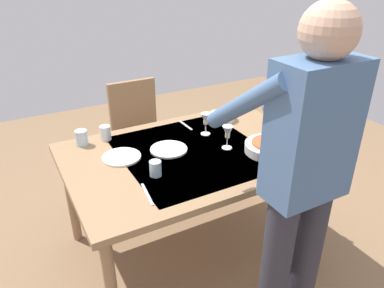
# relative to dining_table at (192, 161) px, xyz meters

# --- Properties ---
(ground_plane) EXTENTS (6.00, 6.00, 0.00)m
(ground_plane) POSITION_rel_dining_table_xyz_m (0.00, 0.00, -0.68)
(ground_plane) COLOR #846647
(dining_table) EXTENTS (1.52, 1.04, 0.74)m
(dining_table) POSITION_rel_dining_table_xyz_m (0.00, 0.00, 0.00)
(dining_table) COLOR #93704C
(dining_table) RESTS_ON ground_plane
(chair_near) EXTENTS (0.40, 0.40, 0.91)m
(chair_near) POSITION_rel_dining_table_xyz_m (0.02, -0.90, -0.15)
(chair_near) COLOR brown
(chair_near) RESTS_ON ground_plane
(person_server) EXTENTS (0.42, 0.61, 1.69)m
(person_server) POSITION_rel_dining_table_xyz_m (-0.12, 0.78, 0.29)
(person_server) COLOR #2D2D38
(person_server) RESTS_ON ground_plane
(wine_bottle) EXTENTS (0.07, 0.07, 0.30)m
(wine_bottle) POSITION_rel_dining_table_xyz_m (-0.67, -0.01, 0.18)
(wine_bottle) COLOR black
(wine_bottle) RESTS_ON dining_table
(wine_glass_left) EXTENTS (0.07, 0.07, 0.15)m
(wine_glass_left) POSITION_rel_dining_table_xyz_m (-0.21, 0.07, 0.17)
(wine_glass_left) COLOR white
(wine_glass_left) RESTS_ON dining_table
(wine_glass_right) EXTENTS (0.07, 0.07, 0.15)m
(wine_glass_right) POSITION_rel_dining_table_xyz_m (-0.20, -0.17, 0.17)
(wine_glass_right) COLOR white
(wine_glass_right) RESTS_ON dining_table
(water_cup_near_left) EXTENTS (0.08, 0.08, 0.10)m
(water_cup_near_left) POSITION_rel_dining_table_xyz_m (0.57, -0.41, 0.12)
(water_cup_near_left) COLOR silver
(water_cup_near_left) RESTS_ON dining_table
(water_cup_near_right) EXTENTS (0.07, 0.07, 0.10)m
(water_cup_near_right) POSITION_rel_dining_table_xyz_m (0.42, -0.41, 0.12)
(water_cup_near_right) COLOR silver
(water_cup_near_right) RESTS_ON dining_table
(water_cup_far_left) EXTENTS (0.07, 0.07, 0.09)m
(water_cup_far_left) POSITION_rel_dining_table_xyz_m (0.31, 0.15, 0.11)
(water_cup_far_left) COLOR silver
(water_cup_far_left) RESTS_ON dining_table
(serving_bowl_pasta) EXTENTS (0.30, 0.30, 0.07)m
(serving_bowl_pasta) POSITION_rel_dining_table_xyz_m (-0.41, 0.23, 0.10)
(serving_bowl_pasta) COLOR white
(serving_bowl_pasta) RESTS_ON dining_table
(side_bowl_salad) EXTENTS (0.18, 0.18, 0.07)m
(side_bowl_salad) POSITION_rel_dining_table_xyz_m (-0.43, -0.32, 0.10)
(side_bowl_salad) COLOR white
(side_bowl_salad) RESTS_ON dining_table
(dinner_plate_near) EXTENTS (0.23, 0.23, 0.01)m
(dinner_plate_near) POSITION_rel_dining_table_xyz_m (0.41, -0.13, 0.07)
(dinner_plate_near) COLOR white
(dinner_plate_near) RESTS_ON dining_table
(dinner_plate_far) EXTENTS (0.23, 0.23, 0.01)m
(dinner_plate_far) POSITION_rel_dining_table_xyz_m (0.12, -0.08, 0.07)
(dinner_plate_far) COLOR white
(dinner_plate_far) RESTS_ON dining_table
(table_knife) EXTENTS (0.04, 0.20, 0.00)m
(table_knife) POSITION_rel_dining_table_xyz_m (0.42, 0.30, 0.07)
(table_knife) COLOR silver
(table_knife) RESTS_ON dining_table
(table_fork) EXTENTS (0.02, 0.18, 0.00)m
(table_fork) POSITION_rel_dining_table_xyz_m (-0.14, -0.36, 0.07)
(table_fork) COLOR silver
(table_fork) RESTS_ON dining_table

